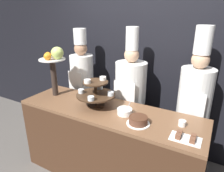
# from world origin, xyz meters

# --- Properties ---
(wall_back) EXTENTS (10.00, 0.06, 2.80)m
(wall_back) POSITION_xyz_m (0.00, 1.26, 1.40)
(wall_back) COLOR black
(wall_back) RESTS_ON ground_plane
(buffet_counter) EXTENTS (2.12, 0.64, 0.94)m
(buffet_counter) POSITION_xyz_m (0.00, 0.32, 0.47)
(buffet_counter) COLOR #422819
(buffet_counter) RESTS_ON ground_plane
(tiered_stand) EXTENTS (0.44, 0.44, 0.35)m
(tiered_stand) POSITION_xyz_m (-0.16, 0.33, 1.11)
(tiered_stand) COLOR #3D2819
(tiered_stand) RESTS_ON buffet_counter
(fruit_pedestal) EXTENTS (0.33, 0.33, 0.64)m
(fruit_pedestal) POSITION_xyz_m (-0.80, 0.37, 1.39)
(fruit_pedestal) COLOR #2D231E
(fruit_pedestal) RESTS_ON buffet_counter
(cake_round) EXTENTS (0.23, 0.23, 0.08)m
(cake_round) POSITION_xyz_m (0.42, 0.20, 0.97)
(cake_round) COLOR white
(cake_round) RESTS_ON buffet_counter
(cup_white) EXTENTS (0.07, 0.07, 0.06)m
(cup_white) POSITION_xyz_m (0.80, 0.37, 0.96)
(cup_white) COLOR white
(cup_white) RESTS_ON buffet_counter
(cake_square_tray) EXTENTS (0.26, 0.16, 0.05)m
(cake_square_tray) POSITION_xyz_m (0.87, 0.16, 0.95)
(cake_square_tray) COLOR white
(cake_square_tray) RESTS_ON buffet_counter
(serving_bowl_near) EXTENTS (0.16, 0.16, 0.16)m
(serving_bowl_near) POSITION_xyz_m (0.21, 0.32, 0.97)
(serving_bowl_near) COLOR white
(serving_bowl_near) RESTS_ON buffet_counter
(chef_left) EXTENTS (0.34, 0.34, 1.76)m
(chef_left) POSITION_xyz_m (-0.77, 0.87, 0.97)
(chef_left) COLOR black
(chef_left) RESTS_ON ground_plane
(chef_center_left) EXTENTS (0.41, 0.41, 1.81)m
(chef_center_left) POSITION_xyz_m (0.03, 0.87, 0.94)
(chef_center_left) COLOR #38332D
(chef_center_left) RESTS_ON ground_plane
(chef_center_right) EXTENTS (0.37, 0.37, 1.84)m
(chef_center_right) POSITION_xyz_m (0.83, 0.87, 0.98)
(chef_center_right) COLOR black
(chef_center_right) RESTS_ON ground_plane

